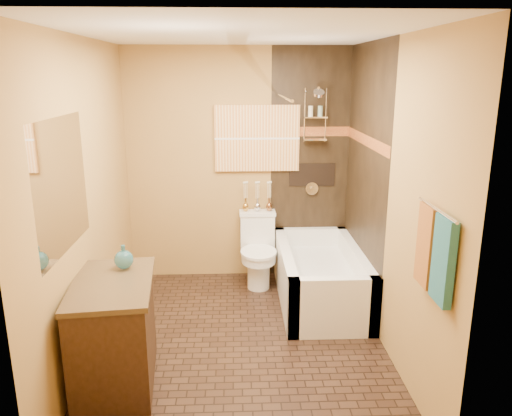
{
  "coord_description": "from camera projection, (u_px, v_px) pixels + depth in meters",
  "views": [
    {
      "loc": [
        -0.03,
        -3.82,
        2.23
      ],
      "look_at": [
        0.14,
        0.4,
        1.08
      ],
      "focal_mm": 35.0,
      "sensor_mm": 36.0,
      "label": 1
    }
  ],
  "objects": [
    {
      "name": "vanity",
      "position": [
        114.0,
        333.0,
        3.62
      ],
      "size": [
        0.65,
        0.96,
        0.8
      ],
      "rotation": [
        0.0,
        0.0,
        0.11
      ],
      "color": "black",
      "rests_on": "floor"
    },
    {
      "name": "bathtub",
      "position": [
        320.0,
        281.0,
        4.97
      ],
      "size": [
        0.8,
        1.5,
        0.55
      ],
      "color": "white",
      "rests_on": "floor"
    },
    {
      "name": "alcove_tile_back",
      "position": [
        310.0,
        166.0,
        5.41
      ],
      "size": [
        0.85,
        0.01,
        2.5
      ],
      "primitive_type": "cube",
      "color": "black",
      "rests_on": "wall_back"
    },
    {
      "name": "towel_teal",
      "position": [
        443.0,
        261.0,
        2.87
      ],
      "size": [
        0.05,
        0.22,
        0.52
      ],
      "primitive_type": "cube",
      "color": "#1E5264",
      "rests_on": "towel_bar"
    },
    {
      "name": "alcove_niche",
      "position": [
        312.0,
        175.0,
        5.43
      ],
      "size": [
        0.5,
        0.01,
        0.25
      ],
      "primitive_type": "cube",
      "color": "black",
      "rests_on": "alcove_tile_back"
    },
    {
      "name": "teal_bottle",
      "position": [
        124.0,
        257.0,
        3.72
      ],
      "size": [
        0.15,
        0.15,
        0.23
      ],
      "primitive_type": null,
      "rotation": [
        0.0,
        0.0,
        0.05
      ],
      "color": "#266873",
      "rests_on": "vanity"
    },
    {
      "name": "sunset_painting",
      "position": [
        257.0,
        138.0,
        5.3
      ],
      "size": [
        0.9,
        0.04,
        0.7
      ],
      "primitive_type": "cube",
      "color": "orange",
      "rests_on": "wall_back"
    },
    {
      "name": "wall_front",
      "position": [
        243.0,
        274.0,
        2.5
      ],
      "size": [
        2.4,
        0.02,
        2.5
      ],
      "primitive_type": "cube",
      "color": "#AA7F42",
      "rests_on": "floor"
    },
    {
      "name": "mosaic_band_right",
      "position": [
        366.0,
        140.0,
        4.62
      ],
      "size": [
        0.01,
        1.5,
        0.1
      ],
      "primitive_type": "cube",
      "color": "maroon",
      "rests_on": "alcove_tile_right"
    },
    {
      "name": "mosaic_band_back",
      "position": [
        311.0,
        132.0,
        5.3
      ],
      "size": [
        0.85,
        0.01,
        0.1
      ],
      "primitive_type": "cube",
      "color": "maroon",
      "rests_on": "alcove_tile_back"
    },
    {
      "name": "vanity_mirror",
      "position": [
        62.0,
        186.0,
        3.32
      ],
      "size": [
        0.01,
        1.0,
        0.9
      ],
      "primitive_type": "cube",
      "color": "white",
      "rests_on": "wall_left"
    },
    {
      "name": "ceiling",
      "position": [
        239.0,
        34.0,
        3.62
      ],
      "size": [
        3.0,
        3.0,
        0.0
      ],
      "primitive_type": "plane",
      "color": "silver",
      "rests_on": "wall_back"
    },
    {
      "name": "towel_bar",
      "position": [
        437.0,
        210.0,
        2.93
      ],
      "size": [
        0.02,
        0.55,
        0.02
      ],
      "primitive_type": "cylinder",
      "rotation": [
        1.57,
        0.0,
        0.0
      ],
      "color": "silver",
      "rests_on": "wall_right"
    },
    {
      "name": "towel_rust",
      "position": [
        427.0,
        245.0,
        3.12
      ],
      "size": [
        0.05,
        0.22,
        0.52
      ],
      "primitive_type": "cube",
      "color": "#8F5A1A",
      "rests_on": "towel_bar"
    },
    {
      "name": "toilet",
      "position": [
        258.0,
        250.0,
        5.35
      ],
      "size": [
        0.39,
        0.58,
        0.77
      ],
      "rotation": [
        0.0,
        0.0,
        0.01
      ],
      "color": "white",
      "rests_on": "floor"
    },
    {
      "name": "floor",
      "position": [
        241.0,
        341.0,
        4.27
      ],
      "size": [
        3.0,
        3.0,
        0.0
      ],
      "primitive_type": "plane",
      "color": "black",
      "rests_on": "ground"
    },
    {
      "name": "alcove_tile_right",
      "position": [
        365.0,
        179.0,
        4.72
      ],
      "size": [
        0.01,
        1.5,
        2.5
      ],
      "primitive_type": "cube",
      "color": "black",
      "rests_on": "wall_right"
    },
    {
      "name": "wall_left",
      "position": [
        87.0,
        202.0,
        3.9
      ],
      "size": [
        0.02,
        3.0,
        2.5
      ],
      "primitive_type": "cube",
      "color": "#AA7F42",
      "rests_on": "floor"
    },
    {
      "name": "curtain_rod",
      "position": [
        283.0,
        96.0,
        4.48
      ],
      "size": [
        0.03,
        1.55,
        0.03
      ],
      "primitive_type": "cylinder",
      "rotation": [
        1.57,
        0.0,
        0.0
      ],
      "color": "silver",
      "rests_on": "wall_back"
    },
    {
      "name": "shower_fixtures",
      "position": [
        315.0,
        128.0,
        5.2
      ],
      "size": [
        0.24,
        0.33,
        1.16
      ],
      "color": "silver",
      "rests_on": "floor"
    },
    {
      "name": "bud_vases",
      "position": [
        257.0,
        196.0,
        5.37
      ],
      "size": [
        0.32,
        0.07,
        0.32
      ],
      "color": "#B88A39",
      "rests_on": "toilet"
    },
    {
      "name": "wall_back",
      "position": [
        239.0,
        166.0,
        5.39
      ],
      "size": [
        2.4,
        0.02,
        2.5
      ],
      "primitive_type": "cube",
      "color": "#AA7F42",
      "rests_on": "floor"
    },
    {
      "name": "wall_right",
      "position": [
        390.0,
        199.0,
        3.99
      ],
      "size": [
        0.02,
        3.0,
        2.5
      ],
      "primitive_type": "cube",
      "color": "#AA7F42",
      "rests_on": "floor"
    }
  ]
}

